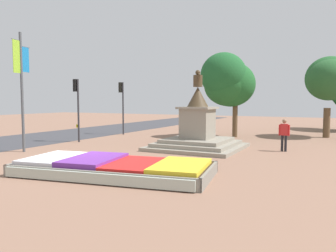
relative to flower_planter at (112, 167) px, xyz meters
The scene contains 9 objects.
ground_plane 2.95m from the flower_planter, 157.94° to the left, with size 93.88×93.88×0.00m, color #8C6651.
flower_planter is the anchor object (origin of this frame).
statue_monument 7.50m from the flower_planter, 87.48° to the left, with size 4.80×4.80×4.39m.
traffic_light_mid_block 10.58m from the flower_planter, 139.29° to the left, with size 0.42×0.30×4.09m.
traffic_light_far_corner 14.69m from the flower_planter, 123.63° to the left, with size 0.41×0.30×4.16m.
banner_pole 8.37m from the flower_planter, 163.42° to the left, with size 0.18×1.22×6.22m.
pedestrian_with_handbag 9.89m from the flower_planter, 60.83° to the left, with size 0.57×0.24×1.73m.
park_tree_far_left 14.58m from the flower_planter, 89.75° to the left, with size 3.85×4.30×6.19m.
park_tree_behind_statue 18.81m from the flower_planter, 68.45° to the left, with size 3.38×4.17×5.95m.
Camera 1 is at (9.91, -10.69, 2.69)m, focal length 35.00 mm.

